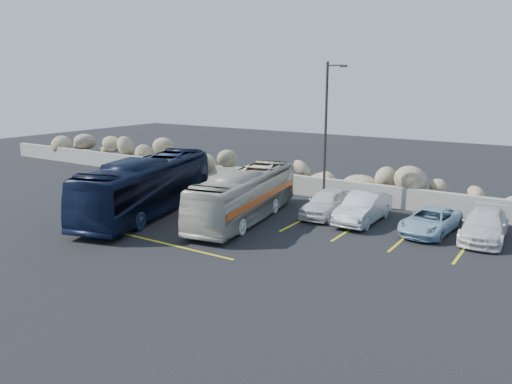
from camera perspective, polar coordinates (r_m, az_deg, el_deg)
The scene contains 11 objects.
ground at distance 21.89m, azimuth -9.29°, elevation -6.32°, with size 90.00×90.00×0.00m, color black.
seawall at distance 31.30m, azimuth 5.56°, elevation 0.75°, with size 60.00×0.40×1.20m, color gray.
riprap_pile at distance 32.21m, azimuth 6.58°, elevation 2.34°, with size 54.00×2.80×2.60m, color #8A755A, non-canonical shape.
parking_lines at distance 23.88m, azimuth 8.25°, elevation -4.64°, with size 18.16×9.36×0.01m.
lamppost at distance 27.39m, azimuth 8.06°, elevation 6.79°, with size 1.14×0.18×8.00m.
vintage_bus at distance 25.49m, azimuth -1.36°, elevation -0.40°, with size 2.16×9.24×2.57m, color beige.
tour_coach at distance 27.24m, azimuth -12.33°, elevation 0.65°, with size 2.54×10.86×3.02m, color black.
car_a at distance 26.62m, azimuth 8.15°, elevation -1.23°, with size 1.68×4.18×1.42m, color silver.
car_b at distance 25.79m, azimuth 12.14°, elevation -1.79°, with size 1.56×4.47×1.47m, color #BDBCC1.
car_c at distance 24.81m, azimuth 24.65°, elevation -3.48°, with size 1.83×4.49×1.30m, color silver.
car_d at distance 24.87m, azimuth 19.31°, elevation -3.15°, with size 1.94×4.20×1.17m, color #90B3CC.
Camera 1 is at (14.08, -15.18, 7.12)m, focal length 35.00 mm.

